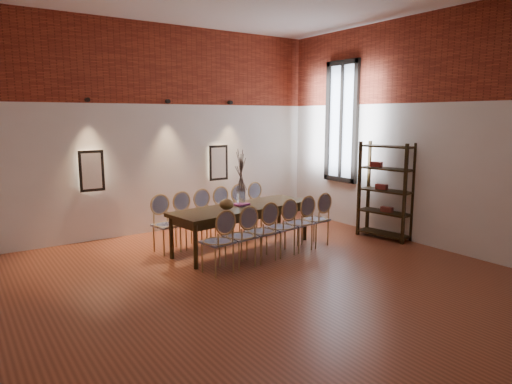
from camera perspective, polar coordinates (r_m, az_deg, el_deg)
floor at (r=6.42m, az=0.49°, el=-11.33°), size 7.00×7.00×0.02m
wall_back at (r=9.15m, az=-12.35°, el=7.56°), size 7.00×0.10×4.00m
wall_right at (r=8.54m, az=20.67°, el=7.06°), size 0.10×7.00×4.00m
brick_band_back at (r=9.13m, az=-12.46°, el=15.41°), size 7.00×0.02×1.50m
brick_band_right at (r=8.53m, az=20.89°, el=15.46°), size 0.02×7.00×1.50m
niche_left at (r=8.70m, az=-19.91°, el=2.50°), size 0.36×0.06×0.66m
niche_right at (r=9.67m, az=-4.80°, el=3.67°), size 0.36×0.06×0.66m
spot_fixture_left at (r=8.62m, az=-20.33°, el=10.75°), size 0.08×0.10×0.08m
spot_fixture_mid at (r=9.11m, az=-10.97°, el=11.06°), size 0.08×0.10×0.08m
spot_fixture_right at (r=9.75m, az=-3.25°, el=11.10°), size 0.08×0.10×0.08m
window_glass at (r=9.76m, az=10.71°, el=8.60°), size 0.02×0.78×2.38m
window_frame at (r=9.75m, az=10.62°, el=8.60°), size 0.08×0.90×2.50m
window_mullion at (r=9.75m, az=10.62°, el=8.60°), size 0.06×0.06×2.40m
dining_table at (r=7.88m, az=-1.64°, el=-4.45°), size 2.69×1.19×0.75m
chair_near_a at (r=6.67m, az=-4.84°, el=-6.21°), size 0.50×0.50×0.94m
chair_near_b at (r=6.93m, az=-1.98°, el=-5.58°), size 0.50×0.50×0.94m
chair_near_c at (r=7.21m, az=0.66°, el=-4.99°), size 0.50×0.50×0.94m
chair_near_d at (r=7.50m, az=3.10°, el=-4.43°), size 0.50×0.50×0.94m
chair_near_e at (r=7.81m, az=5.34°, el=-3.90°), size 0.50×0.50×0.94m
chair_near_f at (r=8.12m, az=7.42°, el=-3.41°), size 0.50×0.50×0.94m
chair_far_a at (r=7.79m, az=-11.09°, el=-4.06°), size 0.50×0.50×0.94m
chair_far_b at (r=8.02m, az=-8.44°, el=-3.61°), size 0.50×0.50×0.94m
chair_far_c at (r=8.26m, az=-5.94°, el=-3.17°), size 0.50×0.50×0.94m
chair_far_d at (r=8.51m, az=-3.59°, el=-2.75°), size 0.50×0.50×0.94m
chair_far_e at (r=8.78m, az=-1.38°, el=-2.36°), size 0.50×0.50×0.94m
chair_far_f at (r=9.07m, az=0.70°, el=-1.98°), size 0.50×0.50×0.94m
vase at (r=7.74m, az=-1.87°, el=-0.72°), size 0.14×0.14×0.30m
dried_branches at (r=7.68m, az=-1.89°, el=2.58°), size 0.50×0.50×0.70m
bowl at (r=7.50m, az=-3.69°, el=-1.55°), size 0.24×0.24×0.18m
book at (r=7.88m, az=-1.86°, el=-1.54°), size 0.28×0.21×0.03m
shelving_rack at (r=8.81m, az=15.90°, el=0.16°), size 0.54×1.05×1.80m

